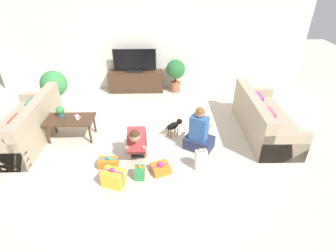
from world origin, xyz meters
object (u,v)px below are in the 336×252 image
(sofa_left, at_px, (27,127))
(sofa_right, at_px, (263,120))
(gift_box_d, at_px, (108,163))
(gift_bag_a, at_px, (201,159))
(gift_box_c, at_px, (161,168))
(dog, at_px, (175,125))
(gift_box_b, at_px, (113,178))
(tv, at_px, (135,62))
(coffee_table, at_px, (70,121))
(tabletop_plant, at_px, (60,111))
(person_kneeling, at_px, (137,142))
(gift_box_a, at_px, (140,173))
(mug, at_px, (77,117))
(potted_plant_corner_left, at_px, (54,85))
(person_sitting, at_px, (199,134))
(potted_plant_back_right, at_px, (176,72))
(tv_console, at_px, (136,81))

(sofa_left, relative_size, sofa_right, 1.00)
(gift_box_d, relative_size, gift_bag_a, 0.83)
(gift_box_c, xyz_separation_m, gift_bag_a, (0.70, 0.06, 0.13))
(dog, bearing_deg, sofa_left, 52.43)
(gift_box_b, bearing_deg, gift_box_c, 21.71)
(tv, height_order, gift_box_c, tv)
(coffee_table, relative_size, tv, 0.84)
(sofa_right, relative_size, tv, 1.79)
(gift_bag_a, relative_size, tabletop_plant, 1.85)
(coffee_table, bearing_deg, person_kneeling, -25.25)
(sofa_left, bearing_deg, coffee_table, 92.57)
(gift_box_a, xyz_separation_m, gift_bag_a, (1.05, 0.23, 0.08))
(gift_bag_a, bearing_deg, mug, 156.89)
(mug, bearing_deg, potted_plant_corner_left, 123.31)
(tabletop_plant, bearing_deg, person_sitting, -11.27)
(dog, xyz_separation_m, gift_box_c, (-0.29, -1.15, -0.16))
(dog, bearing_deg, coffee_table, 52.18)
(sofa_right, bearing_deg, dog, 90.98)
(sofa_left, distance_m, potted_plant_back_right, 3.87)
(gift_box_c, distance_m, gift_box_d, 0.94)
(person_sitting, distance_m, dog, 0.67)
(dog, bearing_deg, person_kneeling, 95.52)
(gift_box_c, bearing_deg, tv_console, 101.25)
(potted_plant_corner_left, distance_m, tabletop_plant, 1.33)
(potted_plant_back_right, distance_m, gift_box_d, 3.50)
(tv_console, height_order, gift_box_c, tv_console)
(potted_plant_corner_left, bearing_deg, gift_box_d, -54.73)
(gift_box_a, bearing_deg, sofa_left, 152.55)
(mug, bearing_deg, coffee_table, 172.58)
(potted_plant_back_right, xyz_separation_m, person_sitting, (0.32, -2.69, -0.25))
(coffee_table, relative_size, person_kneeling, 1.25)
(sofa_right, distance_m, tv, 3.62)
(tv_console, bearing_deg, person_sitting, -62.70)
(sofa_right, relative_size, person_sitting, 2.21)
(tv_console, bearing_deg, person_kneeling, -85.15)
(dog, relative_size, gift_box_b, 0.94)
(sofa_left, xyz_separation_m, person_sitting, (3.42, -0.40, 0.03))
(mug, height_order, tabletop_plant, tabletop_plant)
(potted_plant_back_right, distance_m, mug, 3.08)
(gift_box_d, relative_size, tabletop_plant, 1.54)
(gift_bag_a, bearing_deg, potted_plant_corner_left, 143.97)
(sofa_left, relative_size, coffee_table, 2.13)
(tv, bearing_deg, person_kneeling, -85.15)
(person_sitting, height_order, tabletop_plant, person_sitting)
(sofa_left, bearing_deg, gift_box_a, 62.55)
(potted_plant_back_right, bearing_deg, dog, -93.35)
(tv, distance_m, dog, 2.52)
(gift_box_b, bearing_deg, gift_bag_a, 14.06)
(sofa_right, height_order, gift_box_d, sofa_right)
(coffee_table, distance_m, gift_box_a, 1.95)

